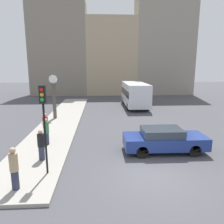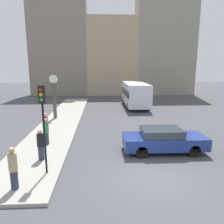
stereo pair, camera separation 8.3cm
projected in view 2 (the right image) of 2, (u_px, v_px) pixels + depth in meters
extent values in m
plane|color=#47474C|center=(151.00, 176.00, 9.90)|extent=(120.00, 120.00, 0.00)
cube|color=#A39E93|center=(63.00, 120.00, 20.02)|extent=(3.24, 25.33, 0.15)
cube|color=gray|center=(60.00, 50.00, 37.45)|extent=(9.44, 5.00, 15.39)
cube|color=tan|center=(112.00, 57.00, 38.16)|extent=(8.52, 5.00, 12.93)
cube|color=gray|center=(165.00, 40.00, 38.02)|extent=(9.87, 5.00, 18.87)
cube|color=navy|center=(164.00, 141.00, 12.63)|extent=(4.71, 1.86, 0.70)
cube|color=#2D3842|center=(161.00, 132.00, 12.51)|extent=(2.26, 1.67, 0.43)
cylinder|color=black|center=(183.00, 141.00, 13.57)|extent=(0.67, 0.22, 0.67)
cylinder|color=black|center=(194.00, 151.00, 11.97)|extent=(0.67, 0.22, 0.67)
cylinder|color=black|center=(137.00, 142.00, 13.42)|extent=(0.67, 0.22, 0.67)
cylinder|color=black|center=(142.00, 152.00, 11.82)|extent=(0.67, 0.22, 0.67)
cube|color=silver|center=(135.00, 94.00, 26.60)|extent=(2.49, 7.50, 2.55)
cube|color=#1E232D|center=(135.00, 92.00, 26.56)|extent=(2.51, 7.35, 0.76)
cylinder|color=black|center=(141.00, 100.00, 29.17)|extent=(0.28, 0.90, 0.90)
cylinder|color=black|center=(124.00, 100.00, 29.06)|extent=(0.28, 0.90, 0.90)
cylinder|color=black|center=(148.00, 106.00, 24.62)|extent=(0.28, 0.90, 0.90)
cylinder|color=black|center=(129.00, 107.00, 24.51)|extent=(0.28, 0.90, 0.90)
cylinder|color=black|center=(45.00, 139.00, 9.59)|extent=(0.09, 0.09, 3.21)
cube|color=black|center=(42.00, 94.00, 9.18)|extent=(0.26, 0.20, 0.76)
cylinder|color=red|center=(41.00, 90.00, 9.02)|extent=(0.15, 0.04, 0.15)
cylinder|color=orange|center=(41.00, 95.00, 9.07)|extent=(0.15, 0.04, 0.15)
cylinder|color=green|center=(41.00, 100.00, 9.11)|extent=(0.15, 0.04, 0.15)
cylinder|color=#4C473D|center=(55.00, 102.00, 20.12)|extent=(0.32, 0.32, 3.03)
cube|color=#4C473D|center=(54.00, 85.00, 19.79)|extent=(0.41, 0.41, 0.19)
cylinder|color=#4C473D|center=(53.00, 79.00, 19.69)|extent=(0.85, 0.04, 0.85)
cylinder|color=white|center=(53.00, 79.00, 19.69)|extent=(0.79, 0.06, 0.79)
cylinder|color=#2D334C|center=(14.00, 180.00, 8.54)|extent=(0.28, 0.28, 0.77)
cylinder|color=tan|center=(13.00, 162.00, 8.39)|extent=(0.33, 0.33, 0.72)
sphere|color=tan|center=(11.00, 150.00, 8.29)|extent=(0.24, 0.24, 0.24)
cylinder|color=#2D334C|center=(47.00, 138.00, 13.48)|extent=(0.28, 0.28, 0.74)
cylinder|color=#387A47|center=(46.00, 127.00, 13.33)|extent=(0.33, 0.33, 0.69)
sphere|color=tan|center=(45.00, 120.00, 13.24)|extent=(0.22, 0.22, 0.22)
cylinder|color=#2D334C|center=(41.00, 153.00, 11.25)|extent=(0.31, 0.31, 0.72)
cylinder|color=black|center=(40.00, 140.00, 11.11)|extent=(0.36, 0.36, 0.67)
sphere|color=tan|center=(40.00, 132.00, 11.02)|extent=(0.23, 0.23, 0.23)
cylinder|color=#2D334C|center=(46.00, 133.00, 14.48)|extent=(0.30, 0.30, 0.77)
cylinder|color=red|center=(45.00, 122.00, 14.32)|extent=(0.35, 0.35, 0.72)
sphere|color=tan|center=(45.00, 115.00, 14.23)|extent=(0.25, 0.25, 0.25)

